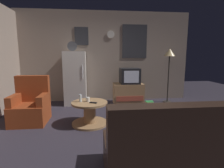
% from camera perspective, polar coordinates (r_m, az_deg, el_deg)
% --- Properties ---
extents(ground_plane, '(12.00, 12.00, 0.00)m').
position_cam_1_polar(ground_plane, '(3.25, 0.67, -15.78)').
color(ground_plane, '#2D2833').
extents(wall_with_art, '(5.20, 0.12, 2.70)m').
position_cam_1_polar(wall_with_art, '(5.39, -2.29, 9.00)').
color(wall_with_art, gray).
rests_on(wall_with_art, ground_plane).
extents(fridge, '(0.60, 0.62, 1.77)m').
position_cam_1_polar(fridge, '(5.06, -11.97, 1.97)').
color(fridge, silver).
rests_on(fridge, ground_plane).
extents(tv_stand, '(0.84, 0.53, 0.59)m').
position_cam_1_polar(tv_stand, '(5.05, 5.33, -3.15)').
color(tv_stand, '#9E754C').
rests_on(tv_stand, ground_plane).
extents(crt_tv, '(0.54, 0.51, 0.44)m').
position_cam_1_polar(crt_tv, '(4.97, 5.81, 2.69)').
color(crt_tv, black).
rests_on(crt_tv, tv_stand).
extents(standing_lamp, '(0.32, 0.32, 1.59)m').
position_cam_1_polar(standing_lamp, '(5.35, 18.42, 8.57)').
color(standing_lamp, '#332D28').
rests_on(standing_lamp, ground_plane).
extents(coffee_table, '(0.72, 0.72, 0.47)m').
position_cam_1_polar(coffee_table, '(3.58, -7.35, -9.47)').
color(coffee_table, '#9E754C').
rests_on(coffee_table, ground_plane).
extents(wine_glass, '(0.05, 0.05, 0.15)m').
position_cam_1_polar(wine_glass, '(3.53, -10.39, -4.62)').
color(wine_glass, silver).
rests_on(wine_glass, coffee_table).
extents(mug_ceramic_white, '(0.08, 0.08, 0.09)m').
position_cam_1_polar(mug_ceramic_white, '(3.52, -7.96, -5.07)').
color(mug_ceramic_white, silver).
rests_on(mug_ceramic_white, coffee_table).
extents(remote_control, '(0.16, 0.10, 0.02)m').
position_cam_1_polar(remote_control, '(3.41, -6.24, -6.11)').
color(remote_control, black).
rests_on(remote_control, coffee_table).
extents(armchair, '(0.68, 0.68, 0.96)m').
position_cam_1_polar(armchair, '(4.02, -25.18, -6.63)').
color(armchair, maroon).
rests_on(armchair, ground_plane).
extents(couch, '(1.70, 0.80, 0.92)m').
position_cam_1_polar(couch, '(2.24, 21.55, -19.77)').
color(couch, black).
rests_on(couch, ground_plane).
extents(book_stack, '(0.21, 0.17, 0.09)m').
position_cam_1_polar(book_stack, '(5.12, 12.21, -6.04)').
color(book_stack, '#9F4233').
rests_on(book_stack, ground_plane).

